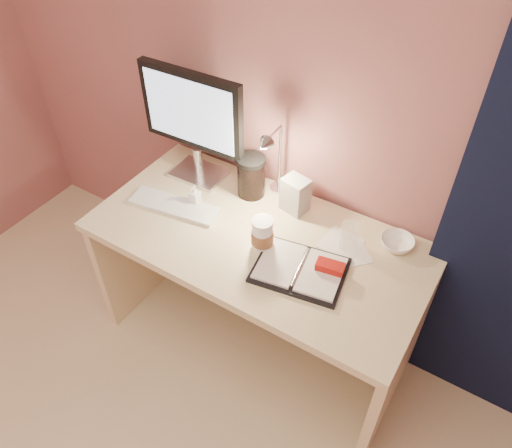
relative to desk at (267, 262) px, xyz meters
The scene contains 13 objects.
desk is the anchor object (origin of this frame).
monitor 0.72m from the desk, 164.56° to the left, with size 0.49×0.18×0.53m.
keyboard 0.48m from the desk, 164.27° to the right, with size 0.40×0.12×0.02m, color silver.
planner 0.37m from the desk, 31.05° to the right, with size 0.38×0.31×0.05m.
paper_a 0.43m from the desk, ahead, with size 0.13×0.13×0.00m, color silver.
paper_b 0.39m from the desk, 12.82° to the left, with size 0.15×0.15×0.00m, color silver.
coffee_cup 0.32m from the desk, 69.52° to the right, with size 0.09×0.09×0.14m.
clear_cup 0.44m from the desk, 11.22° to the left, with size 0.07×0.07×0.12m, color white.
bowl 0.58m from the desk, 18.87° to the left, with size 0.13×0.13×0.04m, color white.
lotion_bottle 0.44m from the desk, behind, with size 0.04×0.04×0.09m, color white.
dark_jar 0.39m from the desk, 140.39° to the left, with size 0.12×0.12×0.17m, color black.
product_box 0.34m from the desk, 74.83° to the left, with size 0.11×0.09×0.16m, color #B1B1AC.
desk_lamp 0.48m from the desk, 121.76° to the left, with size 0.08×0.22×0.36m.
Camera 1 is at (0.76, 0.15, 2.17)m, focal length 35.00 mm.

